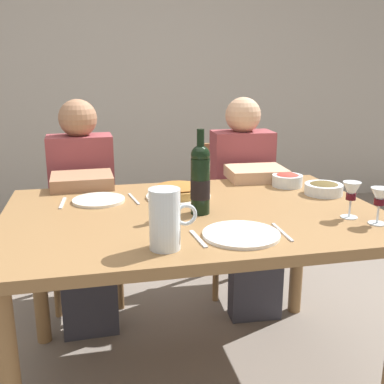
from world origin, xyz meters
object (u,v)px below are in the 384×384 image
wine_bottle (200,179)px  dinner_plate_left_setting (241,234)px  olive_bowl (324,188)px  diner_right (246,197)px  baked_tart (178,191)px  diner_left (84,206)px  wine_glass_left_diner (380,199)px  chair_right (235,205)px  wine_glass_right_diner (351,193)px  salad_bowl (287,179)px  dinner_plate_right_setting (99,200)px  chair_left (84,214)px  dining_table (194,233)px  water_pitcher (165,223)px

wine_bottle → dinner_plate_left_setting: size_ratio=1.25×
olive_bowl → diner_right: size_ratio=0.15×
baked_tart → dinner_plate_left_setting: baked_tart is taller
diner_left → dinner_plate_left_setting: bearing=117.3°
wine_glass_left_diner → dinner_plate_left_setting: (-0.53, -0.01, -0.09)m
wine_glass_left_diner → dinner_plate_left_setting: 0.54m
olive_bowl → chair_right: size_ratio=0.20×
diner_right → wine_glass_right_diner: bearing=101.2°
salad_bowl → dinner_plate_left_setting: 0.74m
salad_bowl → olive_bowl: 0.20m
baked_tart → olive_bowl: size_ratio=1.67×
dinner_plate_right_setting → dinner_plate_left_setting: bearing=-48.8°
wine_glass_left_diner → chair_left: (-1.07, 1.20, -0.36)m
baked_tart → diner_right: bearing=42.1°
diner_left → diner_right: size_ratio=1.00×
salad_bowl → baked_tart: bearing=-171.3°
wine_glass_left_diner → dinner_plate_right_setting: bearing=152.4°
chair_left → wine_glass_left_diner: bearing=130.1°
chair_right → dining_table: bearing=65.6°
water_pitcher → salad_bowl: 0.96m
baked_tart → chair_right: chair_right is taller
wine_bottle → wine_glass_right_diner: size_ratio=2.37×
wine_bottle → water_pitcher: bearing=-120.1°
baked_tart → chair_left: 0.86m
dining_table → water_pitcher: bearing=-115.9°
wine_glass_left_diner → dinner_plate_left_setting: wine_glass_left_diner is taller
dining_table → olive_bowl: size_ratio=8.79×
wine_glass_left_diner → dinner_plate_right_setting: (-0.99, 0.52, -0.09)m
baked_tart → chair_right: 0.86m
olive_bowl → wine_glass_left_diner: (-0.01, -0.42, 0.07)m
olive_bowl → chair_right: chair_right is taller
wine_bottle → dinner_plate_left_setting: (0.08, -0.28, -0.13)m
wine_glass_right_diner → diner_right: (-0.12, 0.84, -0.24)m
chair_right → diner_right: bearing=90.5°
dining_table → chair_left: size_ratio=1.72×
water_pitcher → salad_bowl: size_ratio=1.34×
olive_bowl → wine_glass_left_diner: size_ratio=1.25×
salad_bowl → olive_bowl: salad_bowl is taller
baked_tart → chair_right: (0.48, 0.66, -0.29)m
olive_bowl → dinner_plate_left_setting: olive_bowl is taller
dinner_plate_left_setting → diner_left: bearing=119.1°
baked_tart → chair_left: bearing=122.0°
diner_right → salad_bowl: bearing=107.5°
wine_bottle → wine_glass_left_diner: wine_bottle is taller
baked_tart → olive_bowl: baked_tart is taller
salad_bowl → dinner_plate_left_setting: salad_bowl is taller
diner_left → baked_tart: bearing=131.3°
chair_left → wine_bottle: bearing=115.0°
baked_tart → dinner_plate_left_setting: (0.12, -0.52, -0.02)m
dining_table → wine_bottle: size_ratio=4.51×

